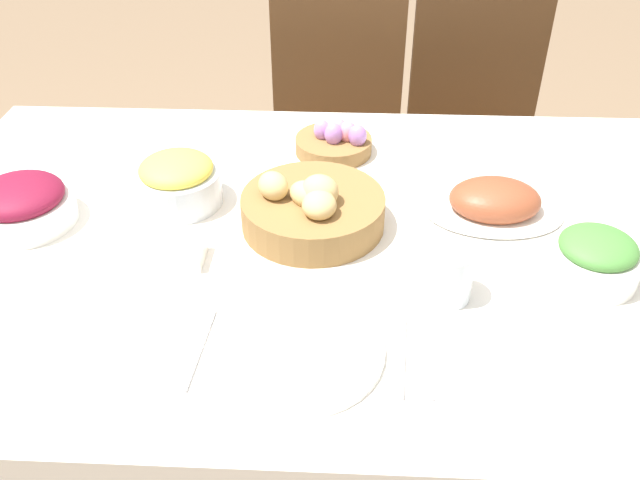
{
  "coord_description": "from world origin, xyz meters",
  "views": [
    {
      "loc": [
        0.03,
        -1.04,
        1.49
      ],
      "look_at": [
        -0.01,
        -0.08,
        0.79
      ],
      "focal_mm": 38.0,
      "sensor_mm": 36.0,
      "label": 1
    }
  ],
  "objects_px": {
    "green_salad_bowl": "(595,258)",
    "fork": "(199,348)",
    "pineapple_bowl": "(178,181)",
    "knife": "(402,355)",
    "egg_basket": "(336,141)",
    "butter_dish": "(171,253)",
    "beet_salad_bowl": "(22,204)",
    "chair_far_center": "(332,128)",
    "drinking_cup": "(449,274)",
    "dinner_plate": "(300,350)",
    "spoon": "(422,356)",
    "chair_far_right": "(479,131)",
    "bread_basket": "(312,209)",
    "ham_platter": "(494,202)"
  },
  "relations": [
    {
      "from": "pineapple_bowl",
      "to": "ham_platter",
      "type": "bearing_deg",
      "value": -0.95
    },
    {
      "from": "chair_far_center",
      "to": "egg_basket",
      "type": "distance_m",
      "value": 0.64
    },
    {
      "from": "chair_far_right",
      "to": "pineapple_bowl",
      "type": "distance_m",
      "value": 1.13
    },
    {
      "from": "green_salad_bowl",
      "to": "dinner_plate",
      "type": "distance_m",
      "value": 0.53
    },
    {
      "from": "green_salad_bowl",
      "to": "fork",
      "type": "distance_m",
      "value": 0.67
    },
    {
      "from": "dinner_plate",
      "to": "knife",
      "type": "distance_m",
      "value": 0.15
    },
    {
      "from": "chair_far_center",
      "to": "butter_dish",
      "type": "distance_m",
      "value": 1.06
    },
    {
      "from": "beet_salad_bowl",
      "to": "dinner_plate",
      "type": "distance_m",
      "value": 0.64
    },
    {
      "from": "bread_basket",
      "to": "drinking_cup",
      "type": "bearing_deg",
      "value": -39.49
    },
    {
      "from": "egg_basket",
      "to": "drinking_cup",
      "type": "xyz_separation_m",
      "value": [
        0.2,
        -0.49,
        0.02
      ]
    },
    {
      "from": "chair_far_center",
      "to": "pineapple_bowl",
      "type": "height_order",
      "value": "chair_far_center"
    },
    {
      "from": "green_salad_bowl",
      "to": "pineapple_bowl",
      "type": "bearing_deg",
      "value": 164.76
    },
    {
      "from": "chair_far_right",
      "to": "bread_basket",
      "type": "relative_size",
      "value": 3.63
    },
    {
      "from": "green_salad_bowl",
      "to": "knife",
      "type": "distance_m",
      "value": 0.39
    },
    {
      "from": "drinking_cup",
      "to": "butter_dish",
      "type": "distance_m",
      "value": 0.49
    },
    {
      "from": "beet_salad_bowl",
      "to": "dinner_plate",
      "type": "bearing_deg",
      "value": -30.5
    },
    {
      "from": "fork",
      "to": "egg_basket",
      "type": "bearing_deg",
      "value": 77.53
    },
    {
      "from": "egg_basket",
      "to": "green_salad_bowl",
      "type": "xyz_separation_m",
      "value": [
        0.45,
        -0.43,
        0.01
      ]
    },
    {
      "from": "butter_dish",
      "to": "drinking_cup",
      "type": "bearing_deg",
      "value": -8.91
    },
    {
      "from": "egg_basket",
      "to": "beet_salad_bowl",
      "type": "xyz_separation_m",
      "value": [
        -0.59,
        -0.31,
        0.01
      ]
    },
    {
      "from": "fork",
      "to": "knife",
      "type": "height_order",
      "value": "same"
    },
    {
      "from": "beet_salad_bowl",
      "to": "drinking_cup",
      "type": "xyz_separation_m",
      "value": [
        0.79,
        -0.18,
        0.01
      ]
    },
    {
      "from": "beet_salad_bowl",
      "to": "drinking_cup",
      "type": "height_order",
      "value": "drinking_cup"
    },
    {
      "from": "pineapple_bowl",
      "to": "fork",
      "type": "xyz_separation_m",
      "value": [
        0.12,
        -0.41,
        -0.05
      ]
    },
    {
      "from": "dinner_plate",
      "to": "bread_basket",
      "type": "bearing_deg",
      "value": 90.06
    },
    {
      "from": "spoon",
      "to": "butter_dish",
      "type": "relative_size",
      "value": 1.47
    },
    {
      "from": "egg_basket",
      "to": "butter_dish",
      "type": "distance_m",
      "value": 0.5
    },
    {
      "from": "ham_platter",
      "to": "pineapple_bowl",
      "type": "height_order",
      "value": "pineapple_bowl"
    },
    {
      "from": "knife",
      "to": "spoon",
      "type": "xyz_separation_m",
      "value": [
        0.03,
        0.0,
        0.0
      ]
    },
    {
      "from": "green_salad_bowl",
      "to": "knife",
      "type": "xyz_separation_m",
      "value": [
        -0.33,
        -0.2,
        -0.04
      ]
    },
    {
      "from": "pineapple_bowl",
      "to": "green_salad_bowl",
      "type": "distance_m",
      "value": 0.79
    },
    {
      "from": "ham_platter",
      "to": "fork",
      "type": "distance_m",
      "value": 0.64
    },
    {
      "from": "egg_basket",
      "to": "beet_salad_bowl",
      "type": "distance_m",
      "value": 0.66
    },
    {
      "from": "chair_far_right",
      "to": "pineapple_bowl",
      "type": "height_order",
      "value": "chair_far_right"
    },
    {
      "from": "dinner_plate",
      "to": "drinking_cup",
      "type": "bearing_deg",
      "value": 31.25
    },
    {
      "from": "beet_salad_bowl",
      "to": "chair_far_center",
      "type": "bearing_deg",
      "value": 57.65
    },
    {
      "from": "bread_basket",
      "to": "green_salad_bowl",
      "type": "distance_m",
      "value": 0.51
    },
    {
      "from": "ham_platter",
      "to": "pineapple_bowl",
      "type": "bearing_deg",
      "value": 179.05
    },
    {
      "from": "fork",
      "to": "drinking_cup",
      "type": "xyz_separation_m",
      "value": [
        0.39,
        0.14,
        0.04
      ]
    },
    {
      "from": "fork",
      "to": "butter_dish",
      "type": "relative_size",
      "value": 1.47
    },
    {
      "from": "chair_far_right",
      "to": "butter_dish",
      "type": "height_order",
      "value": "chair_far_right"
    },
    {
      "from": "chair_far_center",
      "to": "beet_salad_bowl",
      "type": "distance_m",
      "value": 1.09
    },
    {
      "from": "ham_platter",
      "to": "egg_basket",
      "type": "bearing_deg",
      "value": 143.52
    },
    {
      "from": "drinking_cup",
      "to": "chair_far_right",
      "type": "bearing_deg",
      "value": 77.4
    },
    {
      "from": "ham_platter",
      "to": "green_salad_bowl",
      "type": "relative_size",
      "value": 1.79
    },
    {
      "from": "beet_salad_bowl",
      "to": "fork",
      "type": "distance_m",
      "value": 0.52
    },
    {
      "from": "butter_dish",
      "to": "dinner_plate",
      "type": "bearing_deg",
      "value": -41.6
    },
    {
      "from": "ham_platter",
      "to": "knife",
      "type": "height_order",
      "value": "ham_platter"
    },
    {
      "from": "dinner_plate",
      "to": "spoon",
      "type": "distance_m",
      "value": 0.18
    },
    {
      "from": "knife",
      "to": "drinking_cup",
      "type": "bearing_deg",
      "value": 64.63
    }
  ]
}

